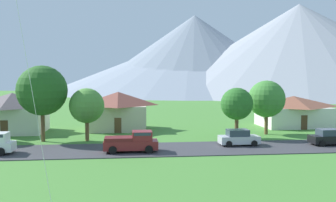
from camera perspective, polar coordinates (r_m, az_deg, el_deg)
The scene contains 14 objects.
road_strip at distance 38.18m, azimuth -3.58°, elevation -7.33°, with size 160.00×7.36×0.08m, color #38383D.
mountain_west_ridge at distance 182.96m, azimuth 3.47°, elevation 5.52°, with size 135.62×135.62×26.38m, color gray.
mountain_east_ridge at distance 172.88m, azimuth 19.08°, elevation 7.42°, with size 128.31×128.31×38.35m, color #8E939E.
mountain_far_east_ridge at distance 177.69m, azimuth 4.02°, elevation 7.09°, with size 103.54×103.54×35.82m, color gray.
house_leftmost at distance 52.69m, azimuth -7.52°, elevation -1.37°, with size 7.99×7.34×5.25m.
house_left_center at distance 53.59m, azimuth -22.44°, elevation -1.55°, with size 8.81×7.57×5.22m.
house_right_center at distance 58.59m, azimuth 18.38°, elevation -1.40°, with size 10.12×7.59×4.49m.
tree_near_left at distance 43.97m, azimuth -12.17°, elevation -0.71°, with size 4.00×4.00×6.04m.
tree_left_of_center at distance 44.68m, azimuth -18.47°, elevation 1.50°, with size 5.64×5.64×8.60m.
tree_right_of_center at distance 45.47m, azimuth 10.36°, elevation -0.45°, with size 3.83×3.83×6.04m.
tree_near_right at distance 49.44m, azimuth 14.67°, elevation 0.29°, with size 4.68×4.68×6.86m.
parked_car_silver_west_end at distance 40.82m, azimuth 10.62°, elevation -5.48°, with size 4.23×2.13×1.68m.
parked_car_black_mid_west at distance 43.94m, azimuth 23.19°, elevation -5.07°, with size 4.24×2.15×1.68m.
pickup_truck_maroon_west_side at distance 36.84m, azimuth -5.42°, elevation -6.13°, with size 5.20×2.32×1.99m.
Camera 1 is at (-1.81, -6.23, 7.33)m, focal length 40.37 mm.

